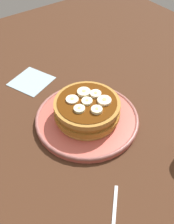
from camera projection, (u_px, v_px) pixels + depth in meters
ground_plane at (87, 125)px, 71.31cm from camera, size 140.00×140.00×3.00cm
plate at (87, 119)px, 69.58cm from camera, size 27.13×27.13×1.77cm
pancake_stack at (88, 110)px, 67.12cm from camera, size 17.21×16.92×5.50cm
banana_slice_0 at (86, 101)px, 65.36cm from camera, size 2.75×2.75×0.75cm
banana_slice_1 at (96, 111)px, 62.73cm from camera, size 2.76×2.76×0.98cm
banana_slice_2 at (84, 92)px, 67.38cm from camera, size 3.43×3.43×1.00cm
banana_slice_3 at (104, 101)px, 65.26cm from camera, size 3.52×3.52×0.86cm
banana_slice_4 at (79, 109)px, 63.19cm from camera, size 2.75×2.75×0.85cm
banana_slice_5 at (72, 100)px, 65.67cm from camera, size 3.20×3.20×0.68cm
banana_slice_6 at (96, 94)px, 67.02cm from camera, size 2.91×2.91×0.88cm
napkin at (31, 81)px, 82.07cm from camera, size 14.36×14.36×0.30cm
fork at (114, 219)px, 51.42cm from camera, size 9.79×9.98×0.50cm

